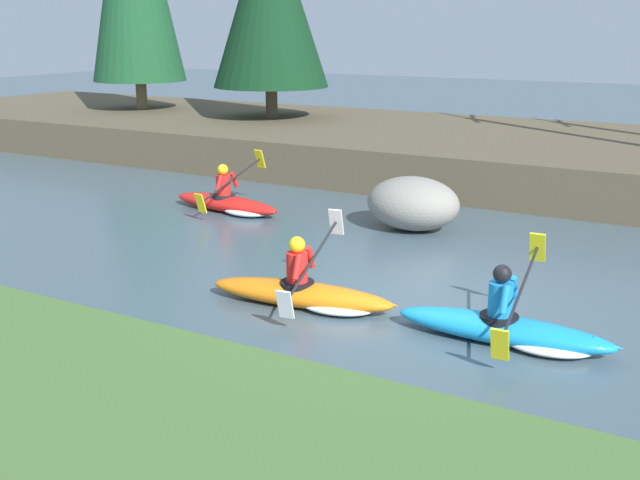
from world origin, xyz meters
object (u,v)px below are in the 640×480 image
at_px(kayaker_lead, 512,329).
at_px(boulder_midstream, 413,203).
at_px(kayaker_middle, 308,293).
at_px(kayaker_trailing, 230,203).

distance_m(kayaker_lead, boulder_midstream, 5.43).
xyz_separation_m(kayaker_lead, kayaker_middle, (-2.82, -0.13, 0.00)).
relative_size(kayaker_lead, kayaker_trailing, 1.00).
distance_m(kayaker_middle, boulder_midstream, 4.57).
xyz_separation_m(kayaker_middle, kayaker_trailing, (-4.20, 3.95, 0.00)).
height_order(kayaker_trailing, boulder_midstream, kayaker_trailing).
relative_size(kayaker_middle, boulder_midstream, 1.54).
relative_size(kayaker_middle, kayaker_trailing, 1.00).
bearing_deg(boulder_midstream, kayaker_trailing, -171.29).
bearing_deg(kayaker_middle, kayaker_trailing, 128.53).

